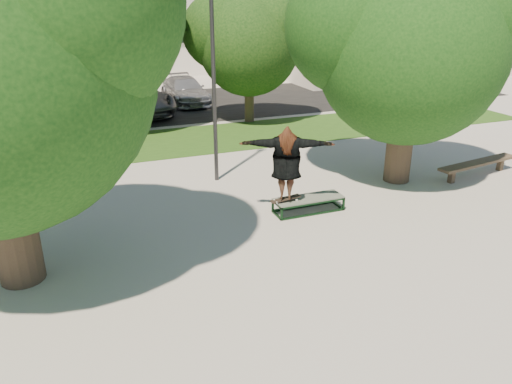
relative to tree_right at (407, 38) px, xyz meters
name	(u,v)px	position (x,y,z in m)	size (l,w,h in m)	color
ground	(242,263)	(-5.92, -3.08, -4.09)	(120.00, 120.00, 0.00)	#A49F97
grass_strip	(182,141)	(-4.92, 6.42, -4.08)	(30.00, 4.00, 0.02)	#204313
asphalt_strip	(130,109)	(-5.92, 12.92, -4.09)	(40.00, 8.00, 0.01)	black
tree_right	(407,38)	(0.00, 0.00, 0.00)	(6.24, 5.33, 6.51)	#38281E
bg_tree_mid	(106,27)	(-6.99, 8.99, -0.08)	(5.76, 4.92, 6.24)	#38281E
bg_tree_right	(247,38)	(-1.48, 8.48, -0.60)	(5.04, 4.31, 5.43)	#38281E
lamppost	(213,73)	(-4.92, 1.92, -0.94)	(0.25, 0.15, 6.11)	#2D2D30
side_building	(380,13)	(12.08, 18.92, -0.09)	(15.00, 10.00, 8.00)	beige
grind_box	(308,204)	(-3.42, -1.18, -3.90)	(1.80, 0.60, 0.38)	black
skater_rig	(286,163)	(-4.07, -1.18, -2.71)	(2.33, 1.51, 1.93)	white
bench	(478,164)	(2.58, -0.69, -3.70)	(3.10, 0.87, 0.47)	#4D3E2E
car_dark	(27,100)	(-10.44, 13.42, -3.41)	(1.44, 4.13, 1.36)	black
car_grey	(132,97)	(-5.89, 11.94, -3.33)	(2.55, 5.53, 1.54)	#535357
car_silver_b	(185,90)	(-3.03, 13.42, -3.46)	(1.79, 4.39, 1.28)	#9E9FA3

